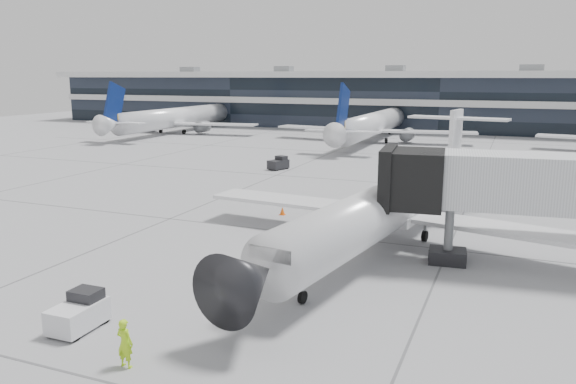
% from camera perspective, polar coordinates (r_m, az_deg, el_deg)
% --- Properties ---
extents(ground, '(220.00, 220.00, 0.00)m').
position_cam_1_polar(ground, '(37.95, 0.75, -4.16)').
color(ground, gray).
rests_on(ground, ground).
extents(terminal, '(170.00, 22.00, 10.00)m').
position_cam_1_polar(terminal, '(116.87, 15.79, 8.67)').
color(terminal, black).
rests_on(terminal, ground).
extents(bg_jet_left, '(32.00, 40.00, 9.60)m').
position_cam_1_polar(bg_jet_left, '(106.89, -11.08, 5.95)').
color(bg_jet_left, white).
rests_on(bg_jet_left, ground).
extents(bg_jet_center, '(32.00, 40.00, 9.60)m').
position_cam_1_polar(bg_jet_center, '(92.09, 8.68, 5.13)').
color(bg_jet_center, white).
rests_on(bg_jet_center, ground).
extents(regional_jet, '(26.69, 33.28, 7.70)m').
position_cam_1_polar(regional_jet, '(35.83, 10.75, -0.99)').
color(regional_jet, white).
rests_on(regional_jet, ground).
extents(ramp_worker, '(0.71, 0.49, 1.87)m').
position_cam_1_polar(ramp_worker, '(21.79, -16.24, -14.53)').
color(ramp_worker, '#B0EF19').
rests_on(ramp_worker, ground).
extents(baggage_tug, '(1.48, 2.47, 1.56)m').
position_cam_1_polar(baggage_tug, '(25.49, -20.44, -11.42)').
color(baggage_tug, silver).
rests_on(baggage_tug, ground).
extents(traffic_cone, '(0.55, 0.55, 0.62)m').
position_cam_1_polar(traffic_cone, '(42.72, -0.57, -1.94)').
color(traffic_cone, '#FF5D0D').
rests_on(traffic_cone, ground).
extents(far_tug, '(2.06, 2.65, 1.48)m').
position_cam_1_polar(far_tug, '(63.43, -0.95, 2.92)').
color(far_tug, black).
rests_on(far_tug, ground).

